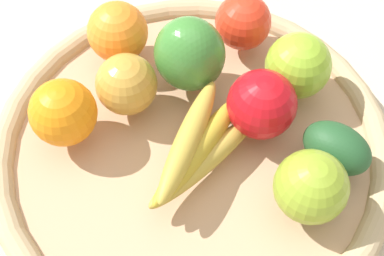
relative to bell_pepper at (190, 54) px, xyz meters
The scene contains 12 objects.
ground_plane 0.12m from the bell_pepper, 150.73° to the left, with size 2.40×2.40×0.00m, color #C2B59C.
basket 0.11m from the bell_pepper, 150.73° to the left, with size 0.47×0.47×0.04m.
bell_pepper is the anchor object (origin of this frame).
banana_bunch 0.12m from the bell_pepper, 153.01° to the left, with size 0.12×0.17×0.05m.
apple_3 0.10m from the bell_pepper, 160.29° to the right, with size 0.08×0.08×0.08m, color red.
apple_1 0.12m from the bell_pepper, 123.47° to the right, with size 0.08×0.08×0.08m, color #86B22B.
orange_0 0.10m from the bell_pepper, 31.41° to the left, with size 0.07×0.07×0.07m, color orange.
avocado 0.20m from the bell_pepper, 156.84° to the right, with size 0.08×0.05×0.05m, color #204C26.
apple_4 0.21m from the bell_pepper, behind, with size 0.08×0.08×0.08m, color olive.
orange_1 0.16m from the bell_pepper, 87.23° to the left, with size 0.08×0.08×0.08m, color orange.
apple_0 0.09m from the bell_pepper, 76.92° to the right, with size 0.07×0.07×0.07m, color red.
apple_2 0.08m from the bell_pepper, 84.13° to the left, with size 0.07×0.07×0.07m, color #BE8B34.
Camera 1 is at (-0.29, 0.18, 0.57)m, focal length 51.52 mm.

